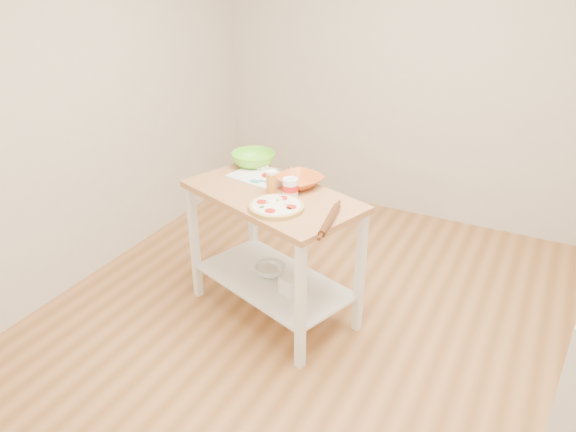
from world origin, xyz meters
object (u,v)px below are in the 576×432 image
Objects in this scene: knife at (263,168)px; beer_pint at (272,181)px; prep_island at (273,229)px; yogurt_tub at (290,187)px; shelf_bin at (291,285)px; cutting_board at (263,176)px; pizza at (277,206)px; green_bowl at (253,159)px; shelf_glass_bowl at (270,270)px; spatula at (261,182)px; orange_bowl at (299,181)px; rolling_pin at (330,220)px.

beer_pint is (0.22, -0.29, 0.05)m from knife.
yogurt_tub is at bearing 6.44° from prep_island.
cutting_board is at bearing 141.03° from shelf_bin.
green_bowl is (-0.47, 0.54, 0.03)m from pizza.
knife is at bearing 126.17° from shelf_glass_bowl.
green_bowl is 2.14× the size of beer_pint.
beer_pint is at bearing -45.80° from green_bowl.
pizza is 2.18× the size of spatula.
beer_pint is 1.23× the size of shelf_bin.
yogurt_tub is (0.02, -0.17, 0.02)m from orange_bowl.
cutting_board is at bearing 175.66° from orange_bowl.
prep_island is 0.35m from orange_bowl.
shelf_glass_bowl is 0.27m from shelf_bin.
shelf_glass_bowl is (-0.04, 0.03, -0.68)m from beer_pint.
spatula is at bearing -68.52° from knife.
pizza is 1.22× the size of knife.
yogurt_tub is at bearing 148.04° from rolling_pin.
orange_bowl is at bearing 134.14° from rolling_pin.
spatula is at bearing 133.35° from pizza.
green_bowl is 0.78m from shelf_glass_bowl.
knife is 2.35× the size of shelf_bin.
pizza is at bearing -54.51° from beer_pint.
pizza is 0.90× the size of rolling_pin.
orange_bowl is at bearing 21.20° from spatula.
shelf_glass_bowl is 1.88× the size of shelf_bin.
shelf_bin is (0.41, -0.39, -0.60)m from knife.
cutting_board is at bearing 132.52° from prep_island.
spatula is at bearing 161.85° from yogurt_tub.
orange_bowl reaches higher than pizza.
knife is 0.95× the size of orange_bowl.
green_bowl is at bearing 145.47° from rolling_pin.
prep_island is 3.48× the size of rolling_pin.
beer_pint is at bearing -124.30° from orange_bowl.
orange_bowl is 0.67m from shelf_glass_bowl.
prep_island is 0.47m from knife.
shelf_glass_bowl is (-0.05, 0.05, -0.35)m from prep_island.
prep_island reaches higher than shelf_bin.
orange_bowl is 0.93× the size of green_bowl.
orange_bowl is 2.47× the size of shelf_bin.
shelf_bin is (0.06, -0.10, -0.64)m from yogurt_tub.
knife reaches higher than prep_island.
green_bowl is 0.82× the size of rolling_pin.
knife is at bearing 127.09° from pizza.
cutting_board is 1.47× the size of green_bowl.
orange_bowl is at bearing 41.94° from shelf_glass_bowl.
green_bowl is (-0.44, 0.17, 0.01)m from orange_bowl.
pizza is 0.39m from spatula.
rolling_pin is 0.86m from shelf_glass_bowl.
spatula is 0.16m from beer_pint.
rolling_pin is at bearing -25.03° from spatula.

